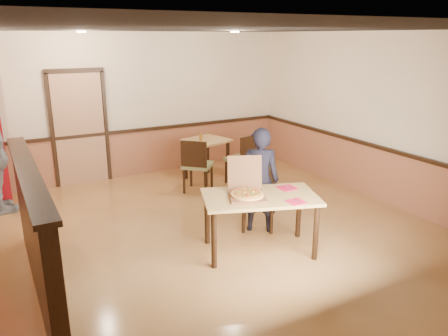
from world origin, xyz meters
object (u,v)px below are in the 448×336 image
at_px(diner_chair, 258,191).
at_px(side_chair_right, 243,157).
at_px(main_table, 260,204).
at_px(side_table, 207,148).
at_px(diner, 260,180).
at_px(side_chair_left, 197,163).
at_px(pizza_box, 247,192).
at_px(condiment, 201,137).

distance_m(diner_chair, side_chair_right, 1.91).
distance_m(main_table, side_table, 3.14).
bearing_deg(diner, main_table, 92.44).
height_order(side_chair_left, side_table, side_chair_left).
xyz_separation_m(main_table, side_table, (0.75, 3.05, -0.05)).
bearing_deg(pizza_box, diner_chair, 70.87).
bearing_deg(main_table, diner, 76.82).
distance_m(side_table, condiment, 0.29).
bearing_deg(main_table, diner_chair, 78.07).
distance_m(pizza_box, condiment, 3.05).
height_order(main_table, side_chair_right, side_chair_right).
relative_size(main_table, side_chair_right, 1.70).
xyz_separation_m(main_table, condiment, (0.61, 3.00, 0.21)).
xyz_separation_m(side_table, diner, (-0.40, -2.49, 0.14)).
distance_m(side_chair_left, condiment, 0.75).
distance_m(side_chair_left, diner, 1.90).
distance_m(side_chair_left, side_chair_right, 0.97).
bearing_deg(diner, diner_chair, -80.91).
distance_m(main_table, diner, 0.67).
bearing_deg(side_chair_left, diner_chair, 138.31).
bearing_deg(diner, side_chair_left, -51.88).
relative_size(side_table, pizza_box, 1.40).
bearing_deg(side_chair_right, diner, 50.06).
bearing_deg(diner_chair, condiment, 118.31).
distance_m(main_table, side_chair_right, 2.72).
xyz_separation_m(diner, pizza_box, (-0.52, -0.50, 0.07)).
bearing_deg(diner, condiment, -61.05).
xyz_separation_m(diner, condiment, (0.26, 2.45, 0.11)).
bearing_deg(side_table, side_chair_right, -52.87).
height_order(diner_chair, condiment, diner_chair).
height_order(diner, pizza_box, diner).
distance_m(main_table, diner_chair, 0.82).
bearing_deg(main_table, pizza_box, -179.44).
distance_m(diner_chair, diner, 0.27).
bearing_deg(side_chair_right, condiment, -58.76).
xyz_separation_m(diner_chair, pizza_box, (-0.59, -0.63, 0.30)).
height_order(side_table, pizza_box, pizza_box).
height_order(side_chair_right, side_table, side_chair_right).
relative_size(main_table, side_chair_left, 1.67).
relative_size(diner_chair, pizza_box, 1.49).
height_order(diner_chair, side_chair_right, diner_chair).
bearing_deg(main_table, side_table, 95.52).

